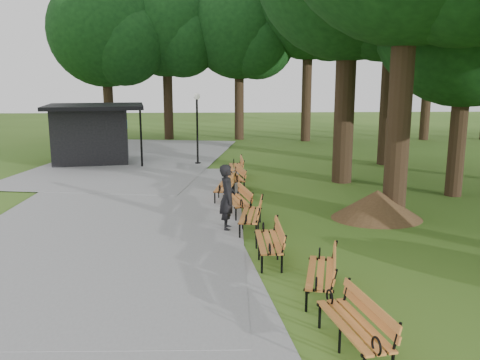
{
  "coord_description": "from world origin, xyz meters",
  "views": [
    {
      "loc": [
        -0.88,
        -12.33,
        4.23
      ],
      "look_at": [
        -0.1,
        3.01,
        1.1
      ],
      "focal_mm": 37.78,
      "sensor_mm": 36.0,
      "label": 1
    }
  ],
  "objects_px": {
    "bench_2": "(268,242)",
    "lawn_tree_1": "(468,13)",
    "person": "(227,197)",
    "dirt_mound": "(377,204)",
    "bench_5": "(225,187)",
    "bench_3": "(250,215)",
    "bench_7": "(236,167)",
    "bench_4": "(237,201)",
    "lamp_post": "(197,114)",
    "bench_6": "(234,177)",
    "bench_1": "(320,273)",
    "kiosk": "(91,134)",
    "bench_0": "(353,325)"
  },
  "relations": [
    {
      "from": "bench_3",
      "to": "bench_1",
      "type": "bearing_deg",
      "value": 22.6
    },
    {
      "from": "lawn_tree_1",
      "to": "bench_6",
      "type": "bearing_deg",
      "value": 168.94
    },
    {
      "from": "kiosk",
      "to": "bench_0",
      "type": "relative_size",
      "value": 2.45
    },
    {
      "from": "lamp_post",
      "to": "bench_6",
      "type": "xyz_separation_m",
      "value": [
        1.57,
        -5.65,
        -2.04
      ]
    },
    {
      "from": "bench_2",
      "to": "bench_7",
      "type": "xyz_separation_m",
      "value": [
        -0.33,
        10.1,
        0.0
      ]
    },
    {
      "from": "lamp_post",
      "to": "bench_2",
      "type": "height_order",
      "value": "lamp_post"
    },
    {
      "from": "lamp_post",
      "to": "bench_4",
      "type": "height_order",
      "value": "lamp_post"
    },
    {
      "from": "dirt_mound",
      "to": "bench_2",
      "type": "distance_m",
      "value": 5.02
    },
    {
      "from": "lawn_tree_1",
      "to": "lamp_post",
      "type": "bearing_deg",
      "value": 142.85
    },
    {
      "from": "dirt_mound",
      "to": "bench_6",
      "type": "relative_size",
      "value": 1.22
    },
    {
      "from": "bench_3",
      "to": "person",
      "type": "bearing_deg",
      "value": -90.0
    },
    {
      "from": "bench_2",
      "to": "person",
      "type": "bearing_deg",
      "value": -159.42
    },
    {
      "from": "bench_2",
      "to": "bench_4",
      "type": "relative_size",
      "value": 1.0
    },
    {
      "from": "bench_0",
      "to": "bench_4",
      "type": "distance_m",
      "value": 8.32
    },
    {
      "from": "lawn_tree_1",
      "to": "bench_4",
      "type": "bearing_deg",
      "value": -164.73
    },
    {
      "from": "bench_0",
      "to": "bench_4",
      "type": "relative_size",
      "value": 1.0
    },
    {
      "from": "person",
      "to": "bench_3",
      "type": "xyz_separation_m",
      "value": [
        0.64,
        -0.1,
        -0.5
      ]
    },
    {
      "from": "bench_7",
      "to": "bench_5",
      "type": "bearing_deg",
      "value": -8.62
    },
    {
      "from": "bench_2",
      "to": "lawn_tree_1",
      "type": "distance_m",
      "value": 11.39
    },
    {
      "from": "bench_2",
      "to": "bench_4",
      "type": "distance_m",
      "value": 4.12
    },
    {
      "from": "bench_4",
      "to": "lawn_tree_1",
      "type": "height_order",
      "value": "lawn_tree_1"
    },
    {
      "from": "bench_1",
      "to": "bench_6",
      "type": "height_order",
      "value": "same"
    },
    {
      "from": "person",
      "to": "bench_5",
      "type": "bearing_deg",
      "value": 0.94
    },
    {
      "from": "lamp_post",
      "to": "bench_6",
      "type": "bearing_deg",
      "value": -74.46
    },
    {
      "from": "bench_1",
      "to": "lawn_tree_1",
      "type": "xyz_separation_m",
      "value": [
        6.61,
        8.23,
        5.93
      ]
    },
    {
      "from": "bench_3",
      "to": "bench_5",
      "type": "distance_m",
      "value": 3.82
    },
    {
      "from": "bench_1",
      "to": "bench_7",
      "type": "bearing_deg",
      "value": -160.75
    },
    {
      "from": "bench_2",
      "to": "bench_3",
      "type": "xyz_separation_m",
      "value": [
        -0.25,
        2.37,
        0.0
      ]
    },
    {
      "from": "dirt_mound",
      "to": "bench_5",
      "type": "xyz_separation_m",
      "value": [
        -4.58,
        2.73,
        -0.0
      ]
    },
    {
      "from": "kiosk",
      "to": "bench_6",
      "type": "distance_m",
      "value": 9.59
    },
    {
      "from": "bench_5",
      "to": "lawn_tree_1",
      "type": "distance_m",
      "value": 10.22
    },
    {
      "from": "person",
      "to": "bench_5",
      "type": "relative_size",
      "value": 0.99
    },
    {
      "from": "person",
      "to": "bench_6",
      "type": "distance_m",
      "value": 5.39
    },
    {
      "from": "bench_5",
      "to": "person",
      "type": "bearing_deg",
      "value": 9.74
    },
    {
      "from": "bench_4",
      "to": "bench_7",
      "type": "relative_size",
      "value": 1.0
    },
    {
      "from": "bench_4",
      "to": "bench_6",
      "type": "height_order",
      "value": "same"
    },
    {
      "from": "person",
      "to": "dirt_mound",
      "type": "bearing_deg",
      "value": -77.44
    },
    {
      "from": "bench_2",
      "to": "lawn_tree_1",
      "type": "bearing_deg",
      "value": 130.73
    },
    {
      "from": "person",
      "to": "bench_3",
      "type": "relative_size",
      "value": 0.99
    },
    {
      "from": "bench_3",
      "to": "bench_5",
      "type": "height_order",
      "value": "same"
    },
    {
      "from": "lamp_post",
      "to": "bench_1",
      "type": "height_order",
      "value": "lamp_post"
    },
    {
      "from": "dirt_mound",
      "to": "person",
      "type": "bearing_deg",
      "value": -168.41
    },
    {
      "from": "bench_0",
      "to": "bench_1",
      "type": "height_order",
      "value": "same"
    },
    {
      "from": "person",
      "to": "bench_3",
      "type": "height_order",
      "value": "person"
    },
    {
      "from": "bench_1",
      "to": "bench_5",
      "type": "distance_m",
      "value": 8.28
    },
    {
      "from": "bench_0",
      "to": "bench_6",
      "type": "distance_m",
      "value": 12.01
    },
    {
      "from": "dirt_mound",
      "to": "bench_2",
      "type": "height_order",
      "value": "dirt_mound"
    },
    {
      "from": "bench_7",
      "to": "lawn_tree_1",
      "type": "distance_m",
      "value": 10.5
    },
    {
      "from": "bench_0",
      "to": "bench_6",
      "type": "height_order",
      "value": "same"
    },
    {
      "from": "bench_1",
      "to": "bench_0",
      "type": "bearing_deg",
      "value": 15.71
    }
  ]
}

